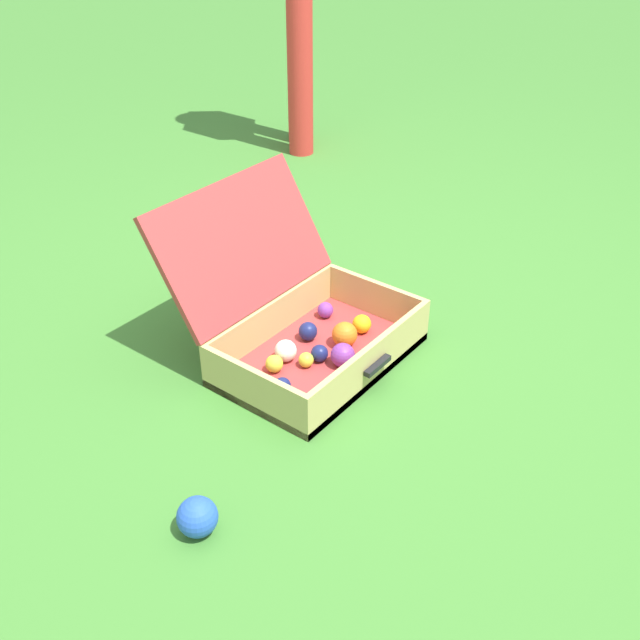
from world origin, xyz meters
name	(u,v)px	position (x,y,z in m)	size (l,w,h in m)	color
ground_plane	(339,355)	(0.00, 0.00, 0.00)	(16.00, 16.00, 0.00)	#3D7A2D
open_suitcase	(300,322)	(-0.06, 0.10, 0.11)	(0.60, 0.62, 0.48)	#B23838
stray_ball_on_grass	(197,517)	(-0.75, -0.15, 0.05)	(0.10, 0.10, 0.10)	blue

